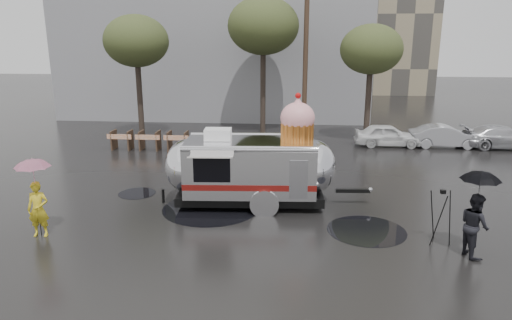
# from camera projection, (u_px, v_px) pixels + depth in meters

# --- Properties ---
(ground) EXTENTS (120.00, 120.00, 0.00)m
(ground) POSITION_uv_depth(u_px,v_px,m) (226.00, 231.00, 13.87)
(ground) COLOR black
(ground) RESTS_ON ground
(puddles) EXTENTS (10.03, 6.40, 0.01)m
(puddles) POSITION_uv_depth(u_px,v_px,m) (243.00, 209.00, 15.65)
(puddles) COLOR black
(puddles) RESTS_ON ground
(grey_building) EXTENTS (22.00, 12.00, 13.00)m
(grey_building) POSITION_uv_depth(u_px,v_px,m) (221.00, 27.00, 35.63)
(grey_building) COLOR slate
(grey_building) RESTS_ON ground
(utility_pole) EXTENTS (1.60, 0.28, 9.00)m
(utility_pole) POSITION_uv_depth(u_px,v_px,m) (306.00, 57.00, 25.93)
(utility_pole) COLOR #473323
(utility_pole) RESTS_ON ground
(tree_left) EXTENTS (3.64, 3.64, 6.95)m
(tree_left) POSITION_uv_depth(u_px,v_px,m) (136.00, 42.00, 25.56)
(tree_left) COLOR #382D26
(tree_left) RESTS_ON ground
(tree_mid) EXTENTS (4.20, 4.20, 8.03)m
(tree_mid) POSITION_uv_depth(u_px,v_px,m) (263.00, 26.00, 26.66)
(tree_mid) COLOR #382D26
(tree_mid) RESTS_ON ground
(tree_right) EXTENTS (3.36, 3.36, 6.42)m
(tree_right) POSITION_uv_depth(u_px,v_px,m) (371.00, 50.00, 24.55)
(tree_right) COLOR #382D26
(tree_right) RESTS_ON ground
(barricade_row) EXTENTS (4.30, 0.80, 1.00)m
(barricade_row) POSITION_uv_depth(u_px,v_px,m) (150.00, 140.00, 23.80)
(barricade_row) COLOR #473323
(barricade_row) RESTS_ON ground
(parked_cars) EXTENTS (13.20, 1.90, 1.50)m
(parked_cars) POSITION_uv_depth(u_px,v_px,m) (479.00, 135.00, 24.21)
(parked_cars) COLOR silver
(parked_cars) RESTS_ON ground
(airstream_trailer) EXTENTS (7.43, 3.11, 4.00)m
(airstream_trailer) POSITION_uv_depth(u_px,v_px,m) (253.00, 165.00, 15.81)
(airstream_trailer) COLOR silver
(airstream_trailer) RESTS_ON ground
(person_left) EXTENTS (0.64, 0.47, 1.67)m
(person_left) POSITION_uv_depth(u_px,v_px,m) (38.00, 209.00, 13.33)
(person_left) COLOR gold
(person_left) RESTS_ON ground
(umbrella_pink) EXTENTS (1.23, 1.23, 2.39)m
(umbrella_pink) POSITION_uv_depth(u_px,v_px,m) (33.00, 172.00, 13.03)
(umbrella_pink) COLOR pink
(umbrella_pink) RESTS_ON ground
(person_right) EXTENTS (0.62, 0.91, 1.75)m
(person_right) POSITION_uv_depth(u_px,v_px,m) (474.00, 225.00, 12.10)
(person_right) COLOR black
(person_right) RESTS_ON ground
(umbrella_black) EXTENTS (1.24, 1.24, 2.40)m
(umbrella_black) POSITION_uv_depth(u_px,v_px,m) (480.00, 186.00, 11.82)
(umbrella_black) COLOR black
(umbrella_black) RESTS_ON ground
(tripod) EXTENTS (0.60, 0.66, 1.61)m
(tripod) POSITION_uv_depth(u_px,v_px,m) (441.00, 211.00, 12.81)
(tripod) COLOR black
(tripod) RESTS_ON ground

